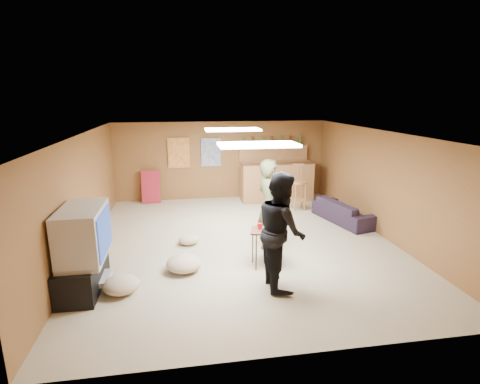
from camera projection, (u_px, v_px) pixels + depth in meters
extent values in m
plane|color=tan|center=(242.00, 242.00, 7.64)|extent=(7.00, 7.00, 0.00)
cube|color=silver|center=(242.00, 133.00, 7.09)|extent=(6.00, 7.00, 0.02)
cube|color=brown|center=(221.00, 160.00, 10.71)|extent=(6.00, 0.02, 2.20)
cube|color=brown|center=(296.00, 267.00, 4.02)|extent=(6.00, 0.02, 2.20)
cube|color=brown|center=(81.00, 196.00, 6.90)|extent=(0.02, 7.00, 2.20)
cube|color=brown|center=(383.00, 184.00, 7.84)|extent=(0.02, 7.00, 2.20)
cube|color=black|center=(83.00, 274.00, 5.72)|extent=(0.55, 1.30, 0.50)
cube|color=#B2B2B7|center=(98.00, 279.00, 5.78)|extent=(0.35, 0.50, 0.08)
cube|color=#B2B2B7|center=(83.00, 234.00, 5.57)|extent=(0.60, 1.10, 0.80)
cube|color=navy|center=(105.00, 232.00, 5.62)|extent=(0.02, 0.95, 0.65)
cube|color=#996437|center=(277.00, 181.00, 10.56)|extent=(2.00, 0.60, 1.10)
cube|color=#3F2414|center=(279.00, 164.00, 10.18)|extent=(2.10, 0.12, 0.05)
cube|color=#996437|center=(273.00, 146.00, 10.75)|extent=(2.00, 0.18, 0.05)
cube|color=#996437|center=(273.00, 156.00, 10.85)|extent=(2.00, 0.14, 0.60)
cube|color=#BF3F26|center=(179.00, 153.00, 10.42)|extent=(0.60, 0.03, 0.85)
cube|color=#334C99|center=(211.00, 152.00, 10.56)|extent=(0.55, 0.03, 0.80)
cube|color=#B02032|center=(151.00, 187.00, 10.37)|extent=(0.50, 0.26, 0.91)
cube|color=white|center=(258.00, 145.00, 5.67)|extent=(1.20, 0.60, 0.04)
cube|color=white|center=(233.00, 130.00, 8.25)|extent=(1.20, 0.60, 0.04)
imported|color=#515933|center=(269.00, 207.00, 6.94)|extent=(0.59, 0.74, 1.79)
imported|color=black|center=(281.00, 230.00, 5.68)|extent=(0.70, 0.89, 1.81)
imported|color=black|center=(344.00, 211.00, 8.83)|extent=(1.06, 1.85, 0.51)
cube|color=#3F2414|center=(266.00, 248.00, 6.48)|extent=(0.60, 0.52, 0.66)
cylinder|color=#AB0B19|center=(260.00, 226.00, 6.44)|extent=(0.08, 0.08, 0.10)
cylinder|color=#AB0B19|center=(270.00, 229.00, 6.30)|extent=(0.07, 0.07, 0.10)
cylinder|color=#172CA0|center=(272.00, 225.00, 6.49)|extent=(0.10, 0.10, 0.11)
ellipsoid|color=tan|center=(184.00, 264.00, 6.33)|extent=(0.71, 0.71, 0.27)
ellipsoid|color=tan|center=(189.00, 240.00, 7.51)|extent=(0.50, 0.50, 0.18)
ellipsoid|color=tan|center=(121.00, 285.00, 5.65)|extent=(0.70, 0.70, 0.25)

